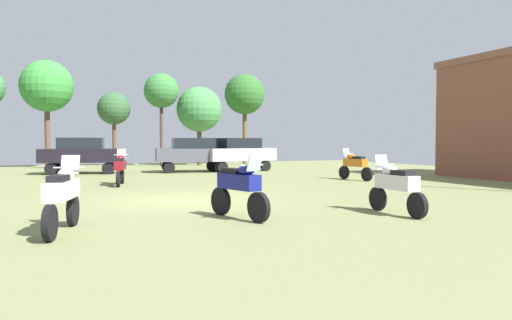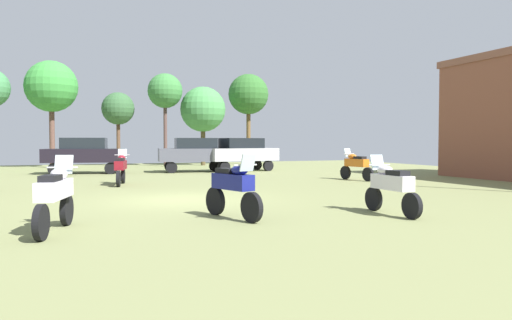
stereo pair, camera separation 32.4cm
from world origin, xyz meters
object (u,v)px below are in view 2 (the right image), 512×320
motorcycle_5 (391,186)px  car_2 (196,152)px  car_3 (241,152)px  tree_5 (51,87)px  motorcycle_6 (233,187)px  car_4 (84,153)px  tree_1 (203,110)px  tree_7 (118,109)px  motorcycle_1 (55,195)px  motorcycle_2 (121,167)px  motorcycle_7 (356,165)px  tree_2 (165,92)px  tree_4 (248,95)px

motorcycle_5 → car_2: 18.04m
car_3 → tree_5: 14.32m
motorcycle_6 → car_4: bearing=-98.2°
tree_5 → motorcycle_6: bearing=-79.4°
tree_1 → tree_5: size_ratio=0.81×
tree_1 → car_2: bearing=-107.5°
car_3 → motorcycle_5: bearing=164.5°
motorcycle_6 → tree_1: bearing=-120.2°
tree_7 → motorcycle_1: bearing=-97.4°
car_3 → motorcycle_2: bearing=125.0°
motorcycle_2 → motorcycle_6: motorcycle_6 is taller
motorcycle_1 → tree_5: (-0.98, 25.74, 4.78)m
motorcycle_1 → motorcycle_5: size_ratio=1.07×
car_4 → tree_5: (-1.92, 7.32, 4.35)m
motorcycle_2 → motorcycle_6: (1.61, -9.94, 0.01)m
motorcycle_2 → car_3: bearing=54.7°
tree_5 → tree_7: tree_5 is taller
motorcycle_7 → car_4: car_4 is taller
motorcycle_2 → car_2: (4.93, 7.36, 0.44)m
motorcycle_5 → motorcycle_6: motorcycle_6 is taller
motorcycle_6 → motorcycle_5: bearing=151.9°
car_2 → tree_5: bearing=51.5°
motorcycle_6 → motorcycle_7: motorcycle_6 is taller
motorcycle_2 → tree_7: (1.34, 16.68, 3.47)m
motorcycle_6 → tree_7: (-0.27, 26.62, 3.46)m
car_2 → tree_7: (-3.59, 9.32, 3.03)m
car_3 → tree_1: bearing=-5.8°
motorcycle_5 → car_3: size_ratio=0.47×
motorcycle_5 → tree_5: (-8.57, 26.13, 4.81)m
tree_7 → tree_2: bearing=-31.1°
motorcycle_1 → motorcycle_2: 10.50m
motorcycle_1 → tree_2: (6.65, 25.06, 4.68)m
car_3 → tree_4: (3.47, 8.35, 4.32)m
motorcycle_1 → motorcycle_7: bearing=50.2°
motorcycle_7 → car_4: bearing=131.0°
motorcycle_5 → motorcycle_7: size_ratio=0.99×
car_4 → motorcycle_1: bearing=-173.9°
car_3 → tree_2: (-3.25, 7.56, 4.25)m
motorcycle_5 → car_4: (-6.65, 18.81, 0.46)m
motorcycle_7 → motorcycle_6: bearing=-145.5°
motorcycle_5 → motorcycle_7: motorcycle_7 is taller
car_3 → tree_7: bearing=25.9°
motorcycle_5 → tree_1: (1.99, 25.86, 3.50)m
car_3 → tree_2: size_ratio=0.67×
car_2 → car_3: size_ratio=0.99×
tree_2 → tree_7: 3.87m
motorcycle_5 → motorcycle_1: bearing=176.6°
motorcycle_6 → tree_5: (-4.76, 25.40, 4.78)m
car_2 → tree_5: 12.24m
motorcycle_2 → tree_2: (4.48, 14.79, 4.69)m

